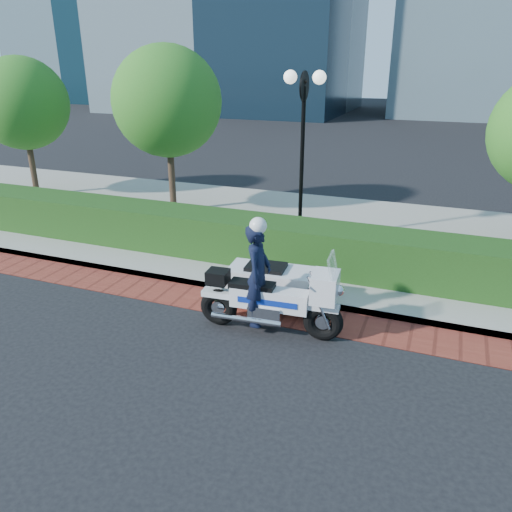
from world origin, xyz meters
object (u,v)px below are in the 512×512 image
(tree_b, at_px, (167,102))
(police_motorcycle, at_px, (269,286))
(lamppost, at_px, (303,132))
(tree_a, at_px, (22,104))

(tree_b, xyz_separation_m, police_motorcycle, (5.13, -5.36, -2.70))
(lamppost, height_order, police_motorcycle, lamppost)
(lamppost, relative_size, tree_a, 0.92)
(tree_a, xyz_separation_m, police_motorcycle, (10.63, -5.36, -2.49))
(police_motorcycle, bearing_deg, tree_a, 148.71)
(lamppost, height_order, tree_b, tree_b)
(lamppost, xyz_separation_m, tree_b, (-4.50, 1.30, 0.48))
(tree_a, xyz_separation_m, tree_b, (5.50, 0.00, 0.21))
(lamppost, distance_m, tree_b, 4.71)
(lamppost, bearing_deg, tree_a, 172.59)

